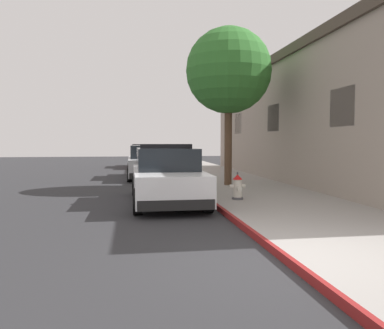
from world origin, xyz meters
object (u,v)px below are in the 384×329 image
object	(u,v)px
street_tree	(229,71)
parked_car_silver_ahead	(148,163)
police_cruiser	(167,177)
parked_car_dark_far	(144,156)
fire_hydrant	(238,187)

from	to	relation	value
street_tree	parked_car_silver_ahead	bearing A→B (deg)	120.94
police_cruiser	street_tree	xyz separation A→B (m)	(2.58, 3.01, 3.59)
parked_car_dark_far	street_tree	xyz separation A→B (m)	(2.65, -12.41, 3.59)
police_cruiser	parked_car_silver_ahead	world-z (taller)	police_cruiser
police_cruiser	parked_car_dark_far	world-z (taller)	police_cruiser
parked_car_silver_ahead	parked_car_dark_far	bearing A→B (deg)	89.12
parked_car_silver_ahead	street_tree	world-z (taller)	street_tree
police_cruiser	fire_hydrant	xyz separation A→B (m)	(1.94, -0.56, -0.26)
police_cruiser	parked_car_dark_far	xyz separation A→B (m)	(-0.07, 15.41, -0.00)
parked_car_dark_far	fire_hydrant	xyz separation A→B (m)	(2.01, -15.98, -0.26)
parked_car_silver_ahead	street_tree	bearing A→B (deg)	-59.06
parked_car_dark_far	fire_hydrant	distance (m)	16.10
police_cruiser	street_tree	size ratio (longest dim) A/B	0.84
fire_hydrant	parked_car_silver_ahead	bearing A→B (deg)	104.60
street_tree	fire_hydrant	bearing A→B (deg)	-100.09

